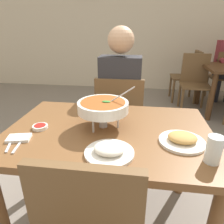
{
  "coord_description": "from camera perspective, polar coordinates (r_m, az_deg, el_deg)",
  "views": [
    {
      "loc": [
        0.17,
        -1.08,
        1.31
      ],
      "look_at": [
        0.0,
        0.15,
        0.79
      ],
      "focal_mm": 33.03,
      "sensor_mm": 36.0,
      "label": 1
    }
  ],
  "objects": [
    {
      "name": "ground_plane",
      "position": [
        1.71,
        -0.77,
        -27.38
      ],
      "size": [
        16.0,
        16.0,
        0.0
      ],
      "primitive_type": "plane",
      "color": "gray"
    },
    {
      "name": "cafe_rear_partition",
      "position": [
        4.57,
        6.26,
        25.2
      ],
      "size": [
        10.0,
        0.1,
        3.0
      ],
      "primitive_type": "cube",
      "color": "beige",
      "rests_on": "ground_plane"
    },
    {
      "name": "dining_table_main",
      "position": [
        1.29,
        -0.91,
        -9.36
      ],
      "size": [
        1.21,
        0.82,
        0.74
      ],
      "color": "brown",
      "rests_on": "ground_plane"
    },
    {
      "name": "chair_diner_main",
      "position": [
        1.95,
        2.17,
        -1.32
      ],
      "size": [
        0.44,
        0.44,
        0.9
      ],
      "color": "brown",
      "rests_on": "ground_plane"
    },
    {
      "name": "diner_main",
      "position": [
        1.9,
        2.37,
        5.59
      ],
      "size": [
        0.4,
        0.45,
        1.31
      ],
      "color": "#2D2D38",
      "rests_on": "ground_plane"
    },
    {
      "name": "curry_bowl",
      "position": [
        1.21,
        -2.5,
        1.41
      ],
      "size": [
        0.33,
        0.3,
        0.26
      ],
      "color": "silver",
      "rests_on": "dining_table_main"
    },
    {
      "name": "rice_plate",
      "position": [
        1.0,
        -0.75,
        -10.64
      ],
      "size": [
        0.24,
        0.24,
        0.06
      ],
      "color": "white",
      "rests_on": "dining_table_main"
    },
    {
      "name": "appetizer_plate",
      "position": [
        1.15,
        18.85,
        -7.22
      ],
      "size": [
        0.24,
        0.24,
        0.06
      ],
      "color": "white",
      "rests_on": "dining_table_main"
    },
    {
      "name": "sauce_dish",
      "position": [
        1.31,
        -19.28,
        -3.86
      ],
      "size": [
        0.09,
        0.09,
        0.02
      ],
      "color": "white",
      "rests_on": "dining_table_main"
    },
    {
      "name": "napkin_folded",
      "position": [
        1.23,
        -24.37,
        -6.6
      ],
      "size": [
        0.14,
        0.11,
        0.02
      ],
      "primitive_type": "cube",
      "rotation": [
        0.0,
        0.0,
        0.23
      ],
      "color": "white",
      "rests_on": "dining_table_main"
    },
    {
      "name": "fork_utensil",
      "position": [
        1.21,
        -26.35,
        -7.78
      ],
      "size": [
        0.07,
        0.16,
        0.01
      ],
      "primitive_type": "cube",
      "rotation": [
        0.0,
        0.0,
        0.34
      ],
      "color": "silver",
      "rests_on": "dining_table_main"
    },
    {
      "name": "spoon_utensil",
      "position": [
        1.18,
        -24.31,
        -8.08
      ],
      "size": [
        0.04,
        0.17,
        0.01
      ],
      "primitive_type": "cube",
      "rotation": [
        0.0,
        0.0,
        0.16
      ],
      "color": "silver",
      "rests_on": "dining_table_main"
    },
    {
      "name": "drink_glass",
      "position": [
        1.03,
        26.3,
        -9.64
      ],
      "size": [
        0.07,
        0.07,
        0.13
      ],
      "color": "silver",
      "rests_on": "dining_table_main"
    },
    {
      "name": "chair_bg_corner",
      "position": [
        4.02,
        20.7,
        10.01
      ],
      "size": [
        0.45,
        0.45,
        0.9
      ],
      "color": "brown",
      "rests_on": "ground_plane"
    },
    {
      "name": "chair_bg_window",
      "position": [
        3.58,
        21.93,
        8.37
      ],
      "size": [
        0.46,
        0.46,
        0.9
      ],
      "color": "brown",
      "rests_on": "ground_plane"
    }
  ]
}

